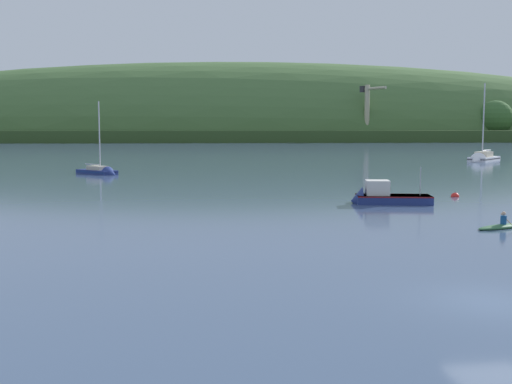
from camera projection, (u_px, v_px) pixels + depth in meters
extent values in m
plane|color=#425675|center=(494.00, 302.00, 19.77)|extent=(1400.00, 1400.00, 0.00)
cube|color=#314A21|center=(177.00, 136.00, 250.28)|extent=(532.16, 98.26, 4.21)
ellipsoid|color=#476B38|center=(248.00, 139.00, 278.06)|extent=(427.47, 113.51, 66.92)
sphere|color=#38602D|center=(177.00, 122.00, 237.56)|extent=(8.70, 8.70, 8.70)
sphere|color=#38602D|center=(495.00, 118.00, 246.00)|extent=(13.66, 13.66, 13.66)
cube|color=#4C4C51|center=(366.00, 139.00, 237.80)|extent=(5.60, 5.60, 2.00)
cylinder|color=#BCB293|center=(367.00, 111.00, 236.71)|extent=(1.92, 1.92, 19.22)
cylinder|color=#BCB293|center=(375.00, 88.00, 232.14)|extent=(5.52, 10.46, 1.06)
cube|color=#333338|center=(364.00, 89.00, 237.56)|extent=(3.18, 2.72, 2.31)
cube|color=navy|center=(97.00, 174.00, 73.77)|extent=(5.23, 5.43, 0.93)
cone|color=navy|center=(111.00, 175.00, 71.98)|extent=(2.33, 2.31, 1.89)
cube|color=navy|center=(97.00, 172.00, 73.74)|extent=(5.25, 5.44, 0.10)
cube|color=#BCB299|center=(97.00, 168.00, 73.61)|extent=(2.69, 2.75, 0.46)
cylinder|color=silver|center=(99.00, 136.00, 72.86)|extent=(0.14, 0.14, 7.95)
cylinder|color=silver|center=(93.00, 164.00, 74.15)|extent=(2.07, 2.22, 0.11)
cube|color=white|center=(484.00, 161.00, 101.03)|extent=(7.35, 7.43, 1.25)
cone|color=white|center=(476.00, 162.00, 98.04)|extent=(3.30, 3.28, 2.76)
cube|color=black|center=(484.00, 159.00, 101.00)|extent=(7.37, 7.45, 0.15)
cube|color=#BCB299|center=(484.00, 154.00, 100.78)|extent=(3.78, 3.80, 0.83)
cylinder|color=silver|center=(484.00, 120.00, 99.62)|extent=(0.20, 0.20, 11.61)
cylinder|color=silver|center=(486.00, 150.00, 101.69)|extent=(2.89, 2.96, 0.16)
cube|color=navy|center=(393.00, 201.00, 45.20)|extent=(5.58, 3.15, 0.85)
cone|color=navy|center=(357.00, 201.00, 45.37)|extent=(1.17, 2.11, 2.00)
cube|color=maroon|center=(394.00, 196.00, 45.16)|extent=(5.58, 3.19, 0.08)
cube|color=silver|center=(377.00, 188.00, 45.17)|extent=(1.90, 1.87, 1.06)
cube|color=#192833|center=(367.00, 185.00, 45.21)|extent=(0.31, 1.40, 0.60)
cylinder|color=#B2B2B7|center=(420.00, 181.00, 44.93)|extent=(0.06, 0.06, 2.04)
ellipsoid|color=#33663D|center=(503.00, 227.00, 34.24)|extent=(3.74, 2.02, 0.30)
cylinder|color=navy|center=(503.00, 221.00, 34.21)|extent=(0.41, 0.41, 0.55)
sphere|color=tan|center=(504.00, 213.00, 34.16)|extent=(0.22, 0.22, 0.22)
cylinder|color=olive|center=(510.00, 223.00, 33.96)|extent=(0.48, 1.18, 0.89)
sphere|color=red|center=(455.00, 197.00, 49.62)|extent=(0.65, 0.65, 0.65)
cylinder|color=black|center=(455.00, 192.00, 49.58)|extent=(0.04, 0.04, 0.08)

